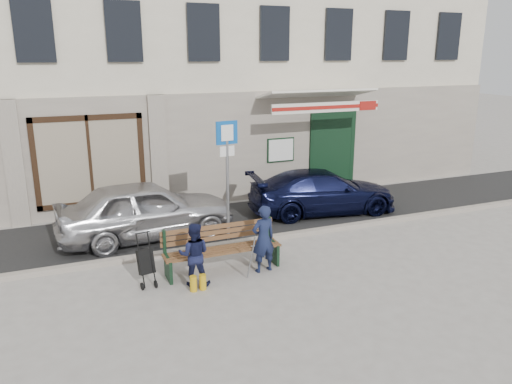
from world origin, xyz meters
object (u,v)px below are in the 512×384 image
car_navy (322,192)px  woman (194,254)px  car_silver (146,210)px  stroller (146,263)px  parking_sign (227,161)px  bench (220,250)px  man (263,239)px

car_navy → woman: bearing=131.7°
car_silver → stroller: size_ratio=4.04×
car_navy → car_silver: bearing=99.5°
car_navy → woman: (-4.49, -3.03, 0.03)m
car_navy → parking_sign: parking_sign is taller
bench → woman: 0.79m
car_navy → man: bearing=142.0°
woman → car_silver: bearing=-61.2°
bench → woman: woman is taller
stroller → car_navy: bearing=16.9°
car_navy → stroller: size_ratio=4.01×
woman → parking_sign: bearing=-103.5°
man → stroller: 2.33m
parking_sign → woman: bearing=-132.0°
bench → woman: size_ratio=1.94×
stroller → parking_sign: bearing=26.3°
woman → stroller: bearing=-0.6°
parking_sign → bench: size_ratio=1.18×
car_silver → bench: 2.69m
car_silver → man: 3.35m
bench → stroller: (-1.50, -0.07, -0.01)m
car_navy → parking_sign: 3.56m
woman → stroller: (-0.85, 0.34, -0.17)m
man → stroller: size_ratio=1.36×
stroller → bench: bearing=-7.2°
car_navy → parking_sign: bearing=116.7°
car_silver → car_navy: bearing=-92.4°
car_silver → stroller: 2.59m
parking_sign → stroller: size_ratio=2.77×
parking_sign → stroller: bearing=-151.0°
car_silver → woman: 2.90m
car_silver → woman: (0.38, -2.88, -0.08)m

